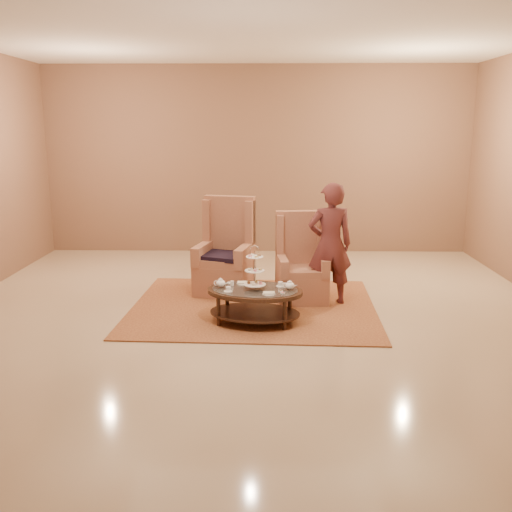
{
  "coord_description": "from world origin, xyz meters",
  "views": [
    {
      "loc": [
        0.17,
        -6.88,
        2.39
      ],
      "look_at": [
        0.04,
        0.2,
        0.77
      ],
      "focal_mm": 40.0,
      "sensor_mm": 36.0,
      "label": 1
    }
  ],
  "objects_px": {
    "armchair_left": "(226,260)",
    "person": "(330,244)",
    "tea_table": "(255,295)",
    "armchair_right": "(301,271)"
  },
  "relations": [
    {
      "from": "armchair_left",
      "to": "person",
      "type": "distance_m",
      "value": 1.6
    },
    {
      "from": "person",
      "to": "armchair_right",
      "type": "bearing_deg",
      "value": -34.88
    },
    {
      "from": "tea_table",
      "to": "armchair_left",
      "type": "relative_size",
      "value": 0.94
    },
    {
      "from": "armchair_left",
      "to": "tea_table",
      "type": "bearing_deg",
      "value": -59.51
    },
    {
      "from": "tea_table",
      "to": "person",
      "type": "relative_size",
      "value": 0.78
    },
    {
      "from": "armchair_left",
      "to": "armchair_right",
      "type": "relative_size",
      "value": 1.13
    },
    {
      "from": "armchair_left",
      "to": "armchair_right",
      "type": "height_order",
      "value": "armchair_left"
    },
    {
      "from": "tea_table",
      "to": "armchair_left",
      "type": "bearing_deg",
      "value": 118.54
    },
    {
      "from": "tea_table",
      "to": "armchair_left",
      "type": "height_order",
      "value": "armchair_left"
    },
    {
      "from": "armchair_left",
      "to": "person",
      "type": "bearing_deg",
      "value": -8.97
    }
  ]
}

